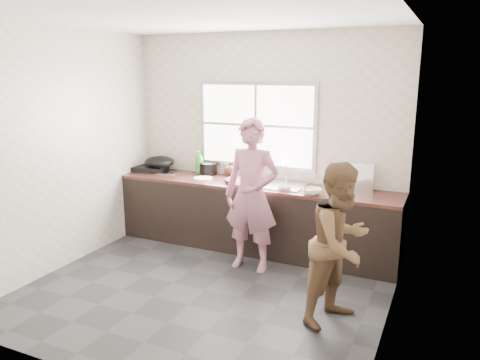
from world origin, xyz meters
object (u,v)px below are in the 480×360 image
at_px(glass_jar, 204,170).
at_px(dish_rack, 351,175).
at_px(person_side, 341,244).
at_px(bottle_green, 200,162).
at_px(cutting_board, 242,181).
at_px(pot_lid_left, 165,172).
at_px(bowl_mince, 241,184).
at_px(bottle_brown_tall, 213,168).
at_px(black_pot, 208,169).
at_px(bottle_brown_short, 230,169).
at_px(burner, 151,167).
at_px(pot_lid_right, 168,173).
at_px(plate_food, 203,178).
at_px(woman, 252,200).
at_px(bowl_held, 284,187).
at_px(wok, 159,162).
at_px(bowl_crabs, 312,192).

xyz_separation_m(glass_jar, dish_rack, (1.98, 0.00, 0.11)).
height_order(person_side, bottle_green, person_side).
bearing_deg(cutting_board, pot_lid_left, 176.81).
height_order(bowl_mince, bottle_brown_tall, bottle_brown_tall).
relative_size(black_pot, bottle_brown_short, 1.16).
height_order(bottle_brown_short, burner, bottle_brown_short).
xyz_separation_m(dish_rack, pot_lid_right, (-2.44, -0.18, -0.16)).
xyz_separation_m(plate_food, bottle_brown_tall, (-0.01, 0.29, 0.08)).
height_order(cutting_board, burner, burner).
bearing_deg(black_pot, bowl_mince, -31.77).
bearing_deg(bottle_brown_short, woman, -50.63).
xyz_separation_m(bottle_brown_short, pot_lid_left, (-0.92, -0.18, -0.09)).
bearing_deg(plate_food, bowl_mince, -13.64).
bearing_deg(bowl_held, bowl_mince, -174.71).
relative_size(glass_jar, wok, 0.28).
height_order(bottle_brown_tall, pot_lid_left, bottle_brown_tall).
xyz_separation_m(bottle_brown_short, wok, (-1.02, -0.14, 0.04)).
distance_m(bowl_held, bottle_green, 1.42).
bearing_deg(bottle_brown_short, bowl_held, -23.54).
distance_m(bottle_brown_tall, dish_rack, 1.85).
relative_size(bottle_green, pot_lid_left, 1.22).
bearing_deg(bowl_held, pot_lid_left, 173.28).
height_order(bottle_brown_tall, glass_jar, bottle_brown_tall).
relative_size(bottle_brown_short, wok, 0.47).
height_order(bottle_green, wok, bottle_green).
relative_size(black_pot, bottle_green, 0.69).
bearing_deg(person_side, woman, 82.31).
xyz_separation_m(bowl_crabs, wok, (-2.26, 0.30, 0.11)).
bearing_deg(woman, dish_rack, 39.57).
height_order(person_side, bowl_held, person_side).
xyz_separation_m(plate_food, wok, (-0.77, 0.16, 0.13)).
bearing_deg(wok, dish_rack, 3.03).
relative_size(cutting_board, pot_lid_left, 1.67).
relative_size(glass_jar, burner, 0.25).
xyz_separation_m(woman, bottle_green, (-1.11, 0.79, 0.21)).
bearing_deg(woman, bottle_brown_short, 128.85).
height_order(bowl_held, bottle_brown_short, bottle_brown_short).
xyz_separation_m(plate_food, glass_jar, (-0.15, 0.29, 0.05)).
relative_size(cutting_board, plate_food, 1.79).
bearing_deg(black_pot, woman, -38.43).
bearing_deg(bottle_brown_short, bowl_mince, -51.21).
bearing_deg(bowl_crabs, plate_food, 174.40).
bearing_deg(woman, bottle_brown_tall, 138.50).
distance_m(cutting_board, bowl_held, 0.63).
bearing_deg(bowl_held, bowl_crabs, -8.26).
distance_m(bowl_mince, dish_rack, 1.32).
relative_size(woman, person_side, 1.10).
bearing_deg(burner, black_pot, 4.49).
bearing_deg(plate_food, dish_rack, 9.09).
bearing_deg(bowl_mince, black_pot, 148.23).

